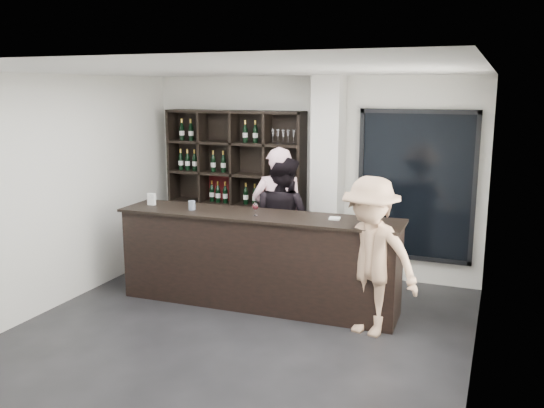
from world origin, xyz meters
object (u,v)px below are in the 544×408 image
at_px(wine_shelf, 235,189).
at_px(taster_black, 282,223).
at_px(customer, 370,257).
at_px(tasting_counter, 258,260).
at_px(taster_pink, 278,218).

height_order(wine_shelf, taster_black, wine_shelf).
distance_m(wine_shelf, customer, 3.08).
height_order(taster_black, customer, taster_black).
bearing_deg(customer, taster_black, 157.05).
bearing_deg(tasting_counter, customer, -13.58).
relative_size(tasting_counter, taster_pink, 1.84).
bearing_deg(taster_black, wine_shelf, -15.72).
relative_size(taster_pink, customer, 1.09).
xyz_separation_m(wine_shelf, taster_black, (1.05, -0.72, -0.28)).
relative_size(taster_pink, taster_black, 1.06).
bearing_deg(tasting_counter, wine_shelf, 122.78).
bearing_deg(taster_pink, taster_black, 161.32).
relative_size(wine_shelf, customer, 1.34).
relative_size(wine_shelf, taster_pink, 1.23).
distance_m(wine_shelf, tasting_counter, 1.88).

